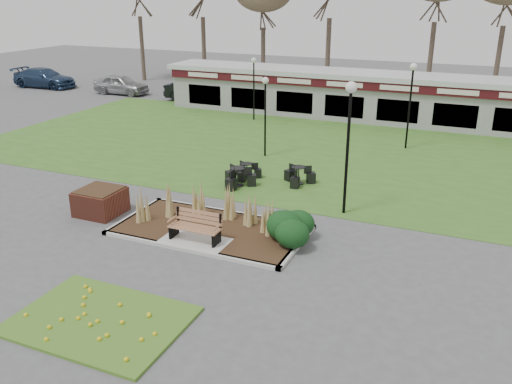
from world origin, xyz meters
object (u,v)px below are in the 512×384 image
at_px(lamp_post_far_left, 254,75).
at_px(bistro_set_c, 247,173).
at_px(bistro_set_b, 298,178).
at_px(car_blue, 44,78).
at_px(lamp_post_near_right, 349,119).
at_px(brick_planter, 100,201).
at_px(food_pavilion, 350,95).
at_px(lamp_post_mid_right, 412,87).
at_px(bistro_set_a, 238,180).
at_px(car_black, 199,90).
at_px(lamp_post_mid_left, 265,99).
at_px(park_bench, 196,226).
at_px(car_silver, 121,85).

relative_size(lamp_post_far_left, bistro_set_c, 3.08).
xyz_separation_m(bistro_set_b, car_blue, (-27.16, 14.13, 0.52)).
xyz_separation_m(lamp_post_near_right, bistro_set_b, (-2.56, 2.32, -3.23)).
xyz_separation_m(brick_planter, food_pavilion, (4.40, 18.96, 1.00)).
height_order(lamp_post_mid_right, bistro_set_a, lamp_post_mid_right).
relative_size(food_pavilion, car_black, 5.00).
relative_size(lamp_post_mid_left, lamp_post_mid_right, 0.89).
xyz_separation_m(park_bench, bistro_set_c, (-1.13, 6.42, -0.35)).
relative_size(food_pavilion, car_silver, 5.63).
relative_size(lamp_post_near_right, bistro_set_c, 3.87).
bearing_deg(food_pavilion, lamp_post_mid_right, -52.51).
distance_m(food_pavilion, car_silver, 18.34).
bearing_deg(food_pavilion, park_bench, -90.00).
xyz_separation_m(park_bench, brick_planter, (-4.40, 0.75, -0.11)).
distance_m(lamp_post_near_right, lamp_post_far_left, 15.40).
distance_m(park_bench, bistro_set_c, 6.53).
height_order(lamp_post_near_right, car_blue, lamp_post_near_right).
xyz_separation_m(bistro_set_a, bistro_set_c, (-0.06, 1.05, -0.04)).
distance_m(lamp_post_mid_left, bistro_set_a, 5.15).
xyz_separation_m(car_black, car_blue, (-14.57, 0.00, -0.03)).
height_order(bistro_set_a, car_silver, car_silver).
height_order(food_pavilion, car_silver, food_pavilion).
relative_size(brick_planter, food_pavilion, 0.06).
xyz_separation_m(food_pavilion, bistro_set_c, (-1.13, -13.30, -1.24)).
xyz_separation_m(brick_planter, lamp_post_far_left, (-0.92, 16.00, 2.31)).
bearing_deg(bistro_set_a, lamp_post_mid_left, 97.96).
height_order(lamp_post_mid_left, car_silver, lamp_post_mid_left).
bearing_deg(lamp_post_near_right, car_black, 132.66).
bearing_deg(park_bench, food_pavilion, 90.00).
xyz_separation_m(food_pavilion, bistro_set_b, (1.16, -13.09, -1.21)).
xyz_separation_m(bistro_set_a, car_blue, (-24.94, 15.38, 0.50)).
bearing_deg(lamp_post_near_right, car_silver, 143.25).
distance_m(bistro_set_a, bistro_set_b, 2.55).
bearing_deg(lamp_post_mid_left, bistro_set_b, -48.26).
distance_m(bistro_set_c, car_blue, 28.71).
bearing_deg(bistro_set_b, lamp_post_near_right, -42.12).
relative_size(lamp_post_mid_left, bistro_set_b, 2.75).
bearing_deg(bistro_set_b, bistro_set_c, -174.96).
bearing_deg(car_black, bistro_set_c, -150.55).
xyz_separation_m(food_pavilion, lamp_post_mid_left, (-1.68, -9.90, 1.33)).
bearing_deg(lamp_post_far_left, bistro_set_b, -57.40).
bearing_deg(brick_planter, lamp_post_far_left, 93.28).
distance_m(lamp_post_near_right, car_blue, 34.08).
bearing_deg(bistro_set_b, park_bench, -99.97).
bearing_deg(lamp_post_near_right, lamp_post_mid_left, 134.49).
distance_m(park_bench, lamp_post_far_left, 17.71).
relative_size(lamp_post_mid_right, bistro_set_a, 2.91).
bearing_deg(car_black, car_blue, 83.75).
xyz_separation_m(park_bench, lamp_post_mid_right, (4.43, 13.93, 2.56)).
bearing_deg(food_pavilion, bistro_set_b, -84.92).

